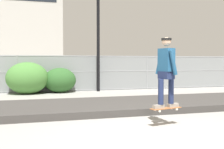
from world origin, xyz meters
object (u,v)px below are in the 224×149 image
at_px(street_lamp, 98,6).
at_px(parked_car_mid, 143,73).
at_px(skateboard, 166,108).
at_px(shrub_right, 60,80).
at_px(parked_car_near, 29,74).
at_px(skater, 166,68).
at_px(shrub_center, 27,78).

relative_size(street_lamp, parked_car_mid, 1.56).
bearing_deg(skateboard, parked_car_mid, 70.50).
bearing_deg(shrub_right, parked_car_near, 120.98).
height_order(skateboard, shrub_right, shrub_right).
distance_m(skateboard, shrub_right, 8.02).
height_order(skateboard, parked_car_near, parked_car_near).
height_order(skateboard, street_lamp, street_lamp).
height_order(street_lamp, parked_car_near, street_lamp).
xyz_separation_m(skater, street_lamp, (0.18, 7.89, 2.98)).
height_order(skateboard, shrub_center, shrub_center).
xyz_separation_m(skater, shrub_center, (-3.32, 7.64, -0.61)).
relative_size(skater, parked_car_near, 0.37).
bearing_deg(parked_car_mid, shrub_center, -158.25).
bearing_deg(parked_car_near, skateboard, -72.39).
height_order(skater, shrub_right, skater).
relative_size(skateboard, skater, 0.49).
relative_size(shrub_center, shrub_right, 1.23).
bearing_deg(street_lamp, skateboard, -91.34).
height_order(parked_car_mid, shrub_right, parked_car_mid).
relative_size(parked_car_near, parked_car_mid, 0.99).
bearing_deg(street_lamp, shrub_right, -177.65).
bearing_deg(shrub_center, skater, -66.53).
height_order(skater, parked_car_mid, skater).
xyz_separation_m(skater, parked_car_near, (-3.26, 10.27, -0.53)).
distance_m(street_lamp, shrub_right, 4.22).
distance_m(street_lamp, parked_car_mid, 5.58).
bearing_deg(skateboard, skater, 75.96).
xyz_separation_m(street_lamp, parked_car_mid, (3.51, 2.54, -3.51)).
height_order(skater, shrub_center, skater).
height_order(parked_car_near, shrub_right, parked_car_near).
distance_m(skateboard, shrub_center, 8.34).
relative_size(street_lamp, shrub_right, 4.43).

